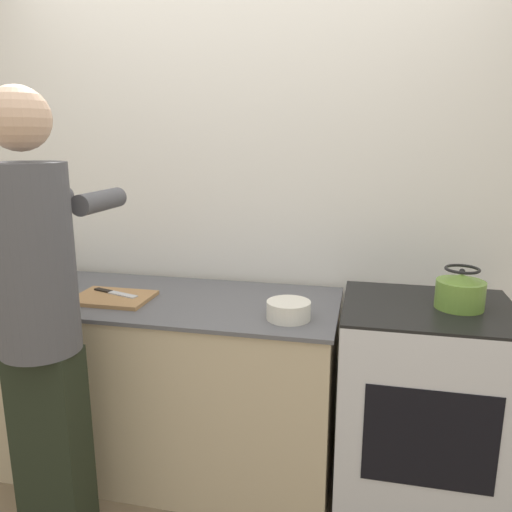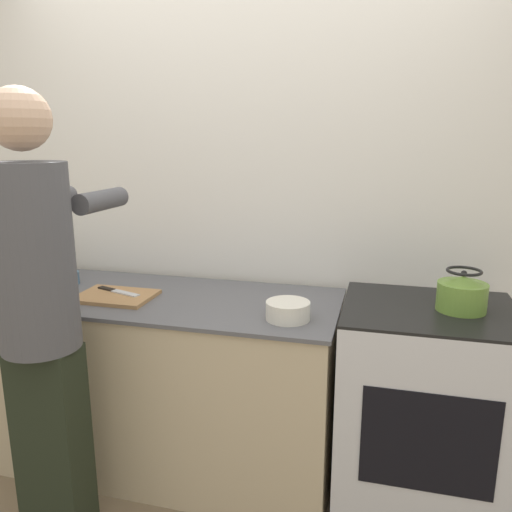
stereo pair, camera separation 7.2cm
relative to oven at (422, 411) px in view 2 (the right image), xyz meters
The scene contains 11 objects.
wall_back 1.29m from the oven, 153.68° to the left, with size 8.00×0.05×2.60m.
counter 1.25m from the oven, behind, with size 1.76×0.70×0.88m.
oven is the anchor object (origin of this frame).
person 1.63m from the oven, 159.89° to the right, with size 0.33×0.57×1.79m.
cutting_board 1.47m from the oven, behind, with size 0.35×0.26×0.02m.
knife 1.49m from the oven, behind, with size 0.25×0.11×0.01m.
kettle 0.55m from the oven, ahead, with size 0.19×0.19×0.17m.
bowl_prep 1.83m from the oven, behind, with size 0.12×0.12×0.06m.
bowl_mixing 0.74m from the oven, 168.06° to the right, with size 0.18×0.18×0.08m.
canister_jar 2.11m from the oven, behind, with size 0.12×0.12×0.19m.
book_stack 1.98m from the oven, behind, with size 0.21×0.30×0.12m.
Camera 2 is at (0.68, -1.75, 1.62)m, focal length 35.00 mm.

